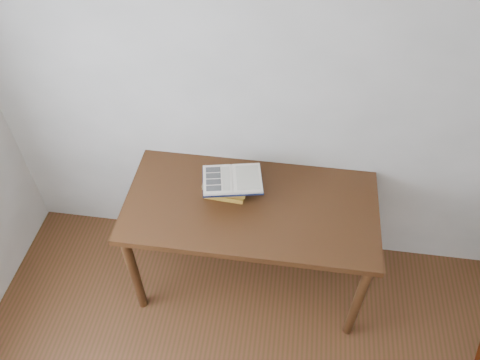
# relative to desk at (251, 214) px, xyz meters

# --- Properties ---
(desk) EXTENTS (1.51, 0.75, 0.81)m
(desk) POSITION_rel_desk_xyz_m (0.00, 0.00, 0.00)
(desk) COLOR #3F1D0F
(desk) RESTS_ON ground
(book_stack) EXTENTS (0.26, 0.18, 0.12)m
(book_stack) POSITION_rel_desk_xyz_m (-0.17, 0.07, 0.16)
(book_stack) COLOR #A68F25
(book_stack) RESTS_ON desk
(open_book) EXTENTS (0.39, 0.31, 0.03)m
(open_book) POSITION_rel_desk_xyz_m (-0.12, 0.06, 0.23)
(open_book) COLOR black
(open_book) RESTS_ON book_stack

